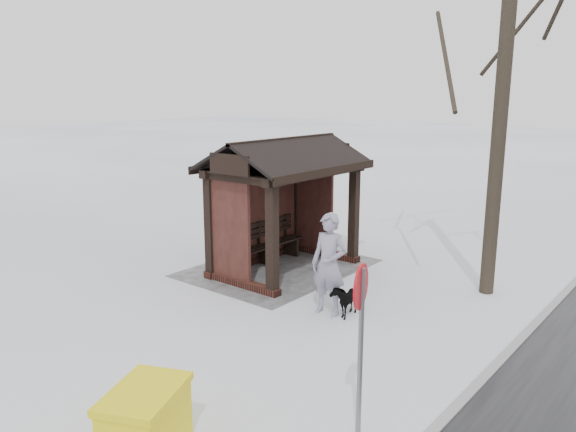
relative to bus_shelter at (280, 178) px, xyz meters
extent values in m
plane|color=white|center=(0.00, 0.16, -2.17)|extent=(120.00, 120.00, 0.00)
cube|color=gray|center=(0.00, 5.66, -2.16)|extent=(120.00, 0.15, 0.06)
cube|color=gray|center=(0.00, -0.04, -2.16)|extent=(4.20, 3.20, 0.02)
cube|color=#341813|center=(0.00, -0.74, -2.09)|extent=(3.30, 0.22, 0.16)
cube|color=#341813|center=(-1.50, 0.16, -2.09)|extent=(0.22, 2.10, 0.16)
cube|color=#341813|center=(1.50, 0.16, -2.09)|extent=(0.22, 2.10, 0.16)
cube|color=black|center=(-1.50, 1.06, -1.02)|extent=(0.20, 0.20, 2.30)
cube|color=black|center=(1.50, 1.06, -1.02)|extent=(0.20, 0.20, 2.30)
cube|color=black|center=(-1.50, -0.74, -1.02)|extent=(0.20, 0.20, 2.30)
cube|color=black|center=(1.50, -0.74, -1.02)|extent=(0.20, 0.20, 2.30)
cube|color=black|center=(0.00, -0.74, -0.94)|extent=(2.80, 0.08, 2.14)
cube|color=black|center=(-1.50, -0.16, -0.94)|extent=(0.08, 1.17, 2.14)
cube|color=black|center=(1.50, -0.16, -0.94)|extent=(0.08, 1.17, 2.14)
cube|color=black|center=(0.00, 1.06, 0.19)|extent=(3.40, 0.20, 0.18)
cube|color=black|center=(0.00, -0.74, 0.19)|extent=(3.40, 0.20, 0.18)
cylinder|color=black|center=(-1.50, 4.36, 2.11)|extent=(0.29, 0.29, 8.55)
imported|color=gray|center=(1.52, 2.47, -1.20)|extent=(0.52, 0.74, 1.93)
imported|color=black|center=(1.37, 2.75, -1.85)|extent=(0.79, 0.46, 0.63)
cube|color=yellow|center=(6.29, 3.29, -1.80)|extent=(1.20, 1.03, 0.73)
cube|color=yellow|center=(6.29, 3.29, -1.39)|extent=(1.28, 1.11, 0.09)
cylinder|color=slate|center=(4.38, 4.94, -1.11)|extent=(0.06, 0.06, 2.11)
cylinder|color=red|center=(4.38, 4.92, -0.28)|extent=(0.54, 0.18, 0.55)
cylinder|color=white|center=(4.38, 4.90, -0.28)|extent=(0.41, 0.15, 0.42)
camera|label=1|loc=(9.69, 8.17, 1.94)|focal=35.00mm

